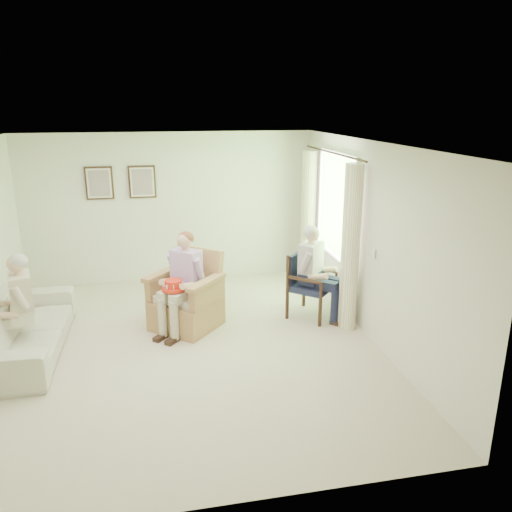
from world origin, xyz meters
name	(u,v)px	position (x,y,z in m)	size (l,w,h in m)	color
floor	(183,348)	(0.00, 0.00, 0.00)	(5.50, 5.50, 0.00)	beige
back_wall	(170,208)	(0.00, 2.75, 1.30)	(5.00, 0.04, 2.60)	silver
front_wall	(198,360)	(0.00, -2.75, 1.30)	(5.00, 0.04, 2.60)	silver
right_wall	(369,242)	(2.50, 0.00, 1.30)	(0.04, 5.50, 2.60)	silver
ceiling	(173,144)	(0.00, 0.00, 2.60)	(5.00, 5.50, 0.02)	white
window	(336,204)	(2.46, 1.20, 1.58)	(0.13, 2.50, 1.63)	#2D6B23
curtain_left	(350,249)	(2.33, 0.22, 1.15)	(0.34, 0.34, 2.30)	#FFF6C7
curtain_right	(308,218)	(2.33, 2.18, 1.15)	(0.34, 0.34, 2.30)	#FFF6C7
framed_print_left	(99,183)	(-1.15, 2.71, 1.78)	(0.45, 0.05, 0.55)	#382114
framed_print_right	(142,182)	(-0.45, 2.71, 1.78)	(0.45, 0.05, 0.55)	#382114
wicker_armchair	(186,303)	(0.09, 0.68, 0.34)	(0.85, 0.84, 1.08)	#AA7B50
wood_armchair	(310,281)	(1.95, 0.75, 0.52)	(0.61, 0.58, 0.95)	black
sofa	(25,328)	(-1.95, 0.30, 0.33)	(0.88, 2.26, 0.66)	beige
person_wicker	(185,276)	(0.09, 0.53, 0.81)	(0.40, 0.62, 1.37)	#BFB799
person_dark	(314,267)	(1.95, 0.60, 0.79)	(0.40, 0.62, 1.35)	#1A1E3A
person_sofa	(18,301)	(-1.95, 0.14, 0.75)	(0.42, 0.62, 1.30)	beige
red_hat	(173,286)	(-0.07, 0.39, 0.72)	(0.31, 0.31, 0.14)	red
hatbox	(203,312)	(0.33, 0.60, 0.23)	(0.52, 0.52, 0.59)	tan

